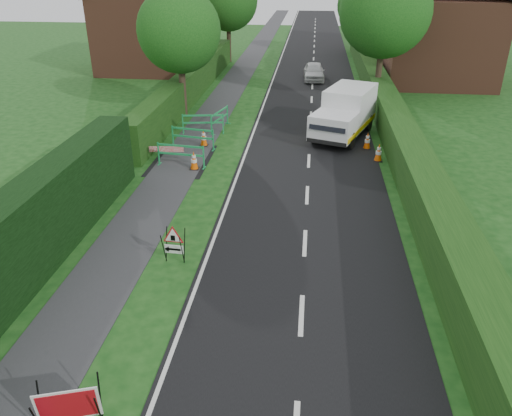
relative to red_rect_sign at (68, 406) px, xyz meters
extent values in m
plane|color=#144112|center=(1.69, 2.77, -0.55)|extent=(120.00, 120.00, 0.00)
cube|color=black|center=(4.19, 37.77, -0.55)|extent=(6.00, 90.00, 0.02)
cube|color=#2D2D30|center=(-1.31, 37.77, -0.55)|extent=(2.00, 90.00, 0.02)
cube|color=#14380F|center=(-3.31, 24.77, -0.55)|extent=(1.00, 24.00, 1.80)
cube|color=#14380F|center=(8.19, 18.77, -0.55)|extent=(1.20, 50.00, 1.50)
cube|color=brown|center=(-8.31, 32.77, 2.20)|extent=(7.00, 7.00, 5.50)
cube|color=brown|center=(12.69, 30.77, 2.20)|extent=(7.00, 7.00, 5.50)
cube|color=brown|center=(13.69, 44.77, 2.20)|extent=(7.00, 7.00, 5.50)
cylinder|color=#2D2116|center=(-2.91, 20.77, 0.76)|extent=(0.36, 0.36, 2.62)
sphere|color=#134813|center=(-2.91, 20.77, 3.94)|extent=(4.40, 4.40, 4.40)
cylinder|color=#2D2116|center=(8.09, 24.77, 0.94)|extent=(0.36, 0.36, 2.97)
sphere|color=#134813|center=(8.09, 24.77, 4.63)|extent=(5.20, 5.20, 5.20)
cylinder|color=#2D2116|center=(-2.91, 36.77, 0.85)|extent=(0.36, 0.36, 2.80)
sphere|color=#134813|center=(-2.91, 36.77, 4.29)|extent=(4.80, 4.80, 4.80)
cylinder|color=#2D2116|center=(8.09, 40.77, 0.67)|extent=(0.36, 0.36, 2.45)
sphere|color=#134813|center=(8.09, 40.77, 3.68)|extent=(4.20, 4.20, 4.20)
cylinder|color=black|center=(-0.58, 0.03, -0.06)|extent=(0.13, 0.33, 0.94)
cylinder|color=black|center=(0.56, 0.03, -0.06)|extent=(0.13, 0.33, 0.94)
cylinder|color=black|center=(0.45, 0.36, -0.06)|extent=(0.13, 0.33, 0.94)
cube|color=white|center=(0.00, 0.01, 0.02)|extent=(1.14, 0.48, 0.82)
cube|color=#B10C16|center=(0.00, -0.01, 0.02)|extent=(1.03, 0.43, 0.71)
cylinder|color=black|center=(0.19, 5.67, -0.03)|extent=(0.04, 0.31, 1.01)
cylinder|color=black|center=(0.21, 5.93, -0.03)|extent=(0.04, 0.31, 1.01)
cylinder|color=black|center=(0.73, 5.64, -0.03)|extent=(0.04, 0.31, 1.01)
cylinder|color=black|center=(0.75, 5.89, -0.03)|extent=(0.04, 0.31, 1.01)
cube|color=white|center=(0.47, 5.77, -0.10)|extent=(0.56, 0.05, 0.27)
cube|color=black|center=(0.47, 5.75, -0.10)|extent=(0.40, 0.04, 0.06)
cone|color=black|center=(0.25, 5.77, -0.10)|extent=(0.14, 0.17, 0.16)
cube|color=black|center=(0.47, 5.75, 0.28)|extent=(0.13, 0.02, 0.16)
cube|color=silver|center=(6.07, 18.64, 0.78)|extent=(2.86, 3.57, 1.85)
cube|color=silver|center=(5.27, 16.43, 0.42)|extent=(2.49, 2.53, 1.13)
cube|color=black|center=(4.94, 15.53, 0.70)|extent=(1.66, 0.78, 0.52)
cube|color=yellow|center=(4.85, 18.12, 0.04)|extent=(1.64, 4.47, 0.23)
cube|color=yellow|center=(6.68, 17.46, 0.04)|extent=(1.64, 4.47, 0.23)
cube|color=black|center=(4.95, 15.53, -0.09)|extent=(1.81, 0.75, 0.19)
cylinder|color=black|center=(4.44, 16.68, -0.17)|extent=(0.48, 0.80, 0.77)
cylinder|color=black|center=(6.07, 16.09, -0.17)|extent=(0.48, 0.80, 0.77)
cylinder|color=black|center=(5.50, 19.59, -0.17)|extent=(0.48, 0.80, 0.77)
cylinder|color=black|center=(7.12, 19.00, -0.17)|extent=(0.48, 0.80, 0.77)
cube|color=black|center=(7.17, 14.65, -0.53)|extent=(0.38, 0.38, 0.04)
cone|color=#F45B07|center=(7.17, 14.65, -0.14)|extent=(0.32, 0.32, 0.75)
cylinder|color=white|center=(7.17, 14.65, -0.17)|extent=(0.25, 0.25, 0.14)
cylinder|color=white|center=(7.17, 14.65, 0.01)|extent=(0.17, 0.17, 0.10)
cube|color=black|center=(6.82, 16.17, -0.53)|extent=(0.38, 0.38, 0.04)
cone|color=#F45B07|center=(6.82, 16.17, -0.14)|extent=(0.32, 0.32, 0.75)
cylinder|color=white|center=(6.82, 16.17, -0.17)|extent=(0.25, 0.25, 0.14)
cylinder|color=white|center=(6.82, 16.17, 0.01)|extent=(0.17, 0.17, 0.10)
cube|color=black|center=(6.41, 19.19, -0.53)|extent=(0.38, 0.38, 0.04)
cone|color=#F45B07|center=(6.41, 19.19, -0.14)|extent=(0.32, 0.32, 0.75)
cylinder|color=white|center=(6.41, 19.19, -0.17)|extent=(0.25, 0.25, 0.14)
cylinder|color=white|center=(6.41, 19.19, 0.01)|extent=(0.17, 0.17, 0.10)
cube|color=black|center=(-0.55, 12.83, -0.53)|extent=(0.38, 0.38, 0.04)
cone|color=#F45B07|center=(-0.55, 12.83, -0.14)|extent=(0.32, 0.32, 0.75)
cylinder|color=white|center=(-0.55, 12.83, -0.17)|extent=(0.25, 0.25, 0.14)
cylinder|color=white|center=(-0.55, 12.83, 0.01)|extent=(0.17, 0.17, 0.10)
cube|color=black|center=(-0.75, 15.73, -0.53)|extent=(0.38, 0.38, 0.04)
cone|color=#F45B07|center=(-0.75, 15.73, -0.14)|extent=(0.32, 0.32, 0.75)
cylinder|color=white|center=(-0.75, 15.73, -0.17)|extent=(0.25, 0.25, 0.14)
cylinder|color=white|center=(-0.75, 15.73, 0.01)|extent=(0.17, 0.17, 0.10)
cube|color=#1A9249|center=(-2.15, 13.18, -0.05)|extent=(0.06, 0.06, 1.00)
cube|color=#1A9249|center=(-0.16, 12.95, -0.05)|extent=(0.06, 0.06, 1.00)
cube|color=#1A9249|center=(-1.16, 13.06, 0.37)|extent=(1.99, 0.28, 0.08)
cube|color=#1A9249|center=(-1.16, 13.06, 0.00)|extent=(1.99, 0.28, 0.08)
cube|color=#1A9249|center=(-2.15, 13.18, -0.53)|extent=(0.10, 0.35, 0.04)
cube|color=#1A9249|center=(-0.16, 12.95, -0.53)|extent=(0.10, 0.35, 0.04)
cube|color=#1A9249|center=(-2.15, 15.48, -0.05)|extent=(0.06, 0.06, 1.00)
cube|color=#1A9249|center=(-0.18, 15.14, -0.05)|extent=(0.06, 0.06, 1.00)
cube|color=#1A9249|center=(-1.16, 15.31, 0.37)|extent=(1.98, 0.39, 0.08)
cube|color=#1A9249|center=(-1.16, 15.31, 0.00)|extent=(1.98, 0.39, 0.08)
cube|color=#1A9249|center=(-2.15, 15.48, -0.53)|extent=(0.12, 0.36, 0.04)
cube|color=#1A9249|center=(-0.18, 15.14, -0.53)|extent=(0.12, 0.36, 0.04)
cube|color=#1A9249|center=(-2.14, 17.40, -0.05)|extent=(0.06, 0.06, 1.00)
cube|color=#1A9249|center=(-0.16, 17.71, -0.05)|extent=(0.06, 0.06, 1.00)
cube|color=#1A9249|center=(-1.15, 17.56, 0.37)|extent=(1.98, 0.36, 0.08)
cube|color=#1A9249|center=(-1.15, 17.56, 0.00)|extent=(1.98, 0.36, 0.08)
cube|color=#1A9249|center=(-2.14, 17.40, -0.53)|extent=(0.11, 0.36, 0.04)
cube|color=#1A9249|center=(-0.16, 17.71, -0.53)|extent=(0.11, 0.36, 0.04)
cube|color=#1A9249|center=(-0.69, 17.36, -0.05)|extent=(0.06, 0.06, 1.00)
cube|color=#1A9249|center=(-0.21, 19.30, -0.05)|extent=(0.06, 0.06, 1.00)
cube|color=#1A9249|center=(-0.45, 18.33, 0.37)|extent=(0.53, 1.95, 0.08)
cube|color=#1A9249|center=(-0.45, 18.33, 0.00)|extent=(0.53, 1.95, 0.08)
cube|color=#1A9249|center=(-0.69, 17.36, -0.53)|extent=(0.35, 0.14, 0.04)
cube|color=#1A9249|center=(-0.21, 19.30, -0.53)|extent=(0.35, 0.14, 0.04)
cube|color=red|center=(-2.01, 13.87, -0.55)|extent=(1.49, 0.22, 0.25)
imported|color=silver|center=(4.26, 30.47, 0.05)|extent=(1.55, 3.58, 1.20)
camera|label=1|loc=(4.16, -6.11, 7.38)|focal=35.00mm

